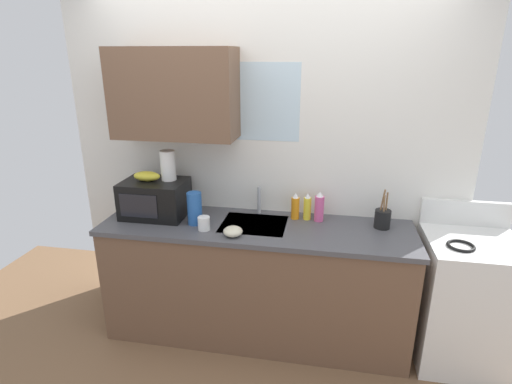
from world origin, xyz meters
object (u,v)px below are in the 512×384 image
object	(u,v)px
cereal_canister	(195,208)
dish_soap_bottle_yellow	(307,207)
small_bowl	(233,231)
utensil_crock	(382,218)
dish_soap_bottle_orange	(295,207)
dish_soap_bottle_pink	(319,207)
paper_towel_roll	(168,165)
mug_white	(204,223)
microwave	(155,198)
banana_bunch	(147,176)
stove_range	(464,300)

from	to	relation	value
cereal_canister	dish_soap_bottle_yellow	bearing A→B (deg)	16.38
small_bowl	utensil_crock	bearing A→B (deg)	17.85
dish_soap_bottle_orange	dish_soap_bottle_pink	distance (m)	0.17
paper_towel_roll	mug_white	size ratio (longest dim) A/B	2.32
microwave	small_bowl	world-z (taller)	microwave
cereal_canister	microwave	bearing A→B (deg)	163.87
banana_bunch	dish_soap_bottle_yellow	world-z (taller)	banana_bunch
dish_soap_bottle_orange	cereal_canister	size ratio (longest dim) A/B	0.85
banana_bunch	small_bowl	world-z (taller)	banana_bunch
mug_white	banana_bunch	bearing A→B (deg)	158.55
dish_soap_bottle_orange	microwave	bearing A→B (deg)	-173.03
mug_white	small_bowl	size ratio (longest dim) A/B	0.73
stove_range	cereal_canister	distance (m)	1.97
dish_soap_bottle_yellow	cereal_canister	distance (m)	0.81
mug_white	small_bowl	xyz separation A→B (m)	(0.22, -0.06, -0.02)
dish_soap_bottle_pink	mug_white	size ratio (longest dim) A/B	2.34
paper_towel_roll	dish_soap_bottle_pink	size ratio (longest dim) A/B	0.99
utensil_crock	banana_bunch	bearing A→B (deg)	-177.64
banana_bunch	dish_soap_bottle_pink	size ratio (longest dim) A/B	0.90
dish_soap_bottle_pink	utensil_crock	world-z (taller)	utensil_crock
stove_range	mug_white	world-z (taller)	stove_range
paper_towel_roll	utensil_crock	world-z (taller)	paper_towel_roll
mug_white	paper_towel_roll	bearing A→B (deg)	144.27
stove_range	dish_soap_bottle_orange	size ratio (longest dim) A/B	5.45
dish_soap_bottle_pink	paper_towel_roll	bearing A→B (deg)	-176.58
cereal_canister	small_bowl	size ratio (longest dim) A/B	1.80
cereal_canister	banana_bunch	bearing A→B (deg)	165.62
cereal_canister	utensil_crock	xyz separation A→B (m)	(1.31, 0.17, -0.05)
cereal_canister	utensil_crock	world-z (taller)	utensil_crock
dish_soap_bottle_orange	utensil_crock	xyz separation A→B (m)	(0.61, -0.05, -0.02)
stove_range	dish_soap_bottle_pink	distance (m)	1.17
dish_soap_bottle_pink	stove_range	bearing A→B (deg)	-9.08
banana_bunch	dish_soap_bottle_pink	xyz separation A→B (m)	(1.26, 0.12, -0.20)
stove_range	mug_white	size ratio (longest dim) A/B	11.37
microwave	utensil_crock	distance (m)	1.65
dish_soap_bottle_pink	small_bowl	world-z (taller)	dish_soap_bottle_pink
small_bowl	mug_white	bearing A→B (deg)	164.74
dish_soap_bottle_yellow	small_bowl	size ratio (longest dim) A/B	1.55
utensil_crock	small_bowl	world-z (taller)	utensil_crock
dish_soap_bottle_orange	mug_white	world-z (taller)	dish_soap_bottle_orange
dish_soap_bottle_pink	microwave	bearing A→B (deg)	-174.43
stove_range	dish_soap_bottle_orange	bearing A→B (deg)	171.83
paper_towel_roll	utensil_crock	bearing A→B (deg)	0.73
microwave	dish_soap_bottle_orange	size ratio (longest dim) A/B	2.32
utensil_crock	small_bowl	distance (m)	1.04
banana_bunch	paper_towel_roll	distance (m)	0.18
banana_bunch	cereal_canister	bearing A→B (deg)	-14.38
microwave	dish_soap_bottle_pink	world-z (taller)	microwave
microwave	mug_white	world-z (taller)	microwave
microwave	mug_white	xyz separation A→B (m)	(0.43, -0.19, -0.09)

